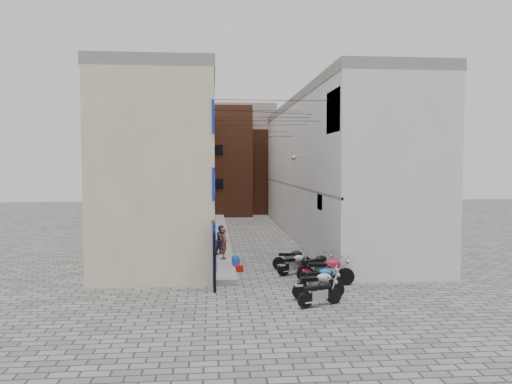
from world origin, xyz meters
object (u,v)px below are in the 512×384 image
object	(u,v)px
motorcycle_c	(321,277)
motorcycle_d	(327,270)
motorcycle_e	(317,265)
red_crate	(238,269)
water_jug_near	(236,264)
motorcycle_b	(318,283)
motorcycle_a	(320,291)
motorcycle_g	(292,258)
person_b	(222,240)
water_jug_far	(235,262)
person_a	(224,243)
motorcycle_f	(295,263)

from	to	relation	value
motorcycle_c	motorcycle_d	size ratio (longest dim) A/B	0.79
motorcycle_e	red_crate	xyz separation A→B (m)	(-3.20, 1.67, -0.45)
red_crate	water_jug_near	bearing A→B (deg)	112.76
water_jug_near	motorcycle_b	bearing A→B (deg)	-61.37
motorcycle_a	motorcycle_e	bearing A→B (deg)	147.50
motorcycle_a	motorcycle_d	world-z (taller)	motorcycle_d
motorcycle_g	red_crate	distance (m)	2.51
motorcycle_d	person_b	world-z (taller)	person_b
motorcycle_c	motorcycle_e	xyz separation A→B (m)	(0.25, 1.87, 0.09)
motorcycle_e	water_jug_near	xyz separation A→B (m)	(-3.29, 1.89, -0.31)
red_crate	motorcycle_g	bearing A→B (deg)	5.16
motorcycle_e	water_jug_near	bearing A→B (deg)	-147.11
water_jug_near	water_jug_far	xyz separation A→B (m)	(0.00, 0.66, -0.01)
motorcycle_d	motorcycle_g	size ratio (longest dim) A/B	1.19
motorcycle_d	person_a	world-z (taller)	person_a
motorcycle_b	motorcycle_g	xyz separation A→B (m)	(-0.13, 4.94, -0.02)
motorcycle_g	person_a	bearing A→B (deg)	-114.25
motorcycle_a	motorcycle_e	xyz separation A→B (m)	(0.74, 3.93, 0.09)
motorcycle_d	water_jug_near	bearing A→B (deg)	-129.66
motorcycle_a	motorcycle_f	xyz separation A→B (m)	(-0.05, 4.83, 0.01)
motorcycle_c	red_crate	distance (m)	4.62
motorcycle_f	person_b	world-z (taller)	person_b
motorcycle_f	water_jug_far	xyz separation A→B (m)	(-2.51, 1.66, -0.24)
motorcycle_c	person_a	xyz separation A→B (m)	(-3.54, 5.28, 0.50)
motorcycle_b	person_b	world-z (taller)	person_b
motorcycle_d	person_b	xyz separation A→B (m)	(-4.04, 5.85, 0.35)
motorcycle_d	red_crate	world-z (taller)	motorcycle_d
water_jug_near	water_jug_far	bearing A→B (deg)	90.00
motorcycle_a	motorcycle_g	size ratio (longest dim) A/B	0.94
motorcycle_a	motorcycle_f	distance (m)	4.83
motorcycle_a	motorcycle_c	bearing A→B (deg)	144.78
motorcycle_a	motorcycle_d	size ratio (longest dim) A/B	0.79
motorcycle_g	motorcycle_c	bearing A→B (deg)	9.35
motorcycle_g	person_a	size ratio (longest dim) A/B	1.23
motorcycle_a	water_jug_near	bearing A→B (deg)	-178.23
motorcycle_d	motorcycle_g	bearing A→B (deg)	-162.03
motorcycle_e	water_jug_far	xyz separation A→B (m)	(-3.29, 2.55, -0.32)
motorcycle_g	person_a	xyz separation A→B (m)	(-3.07, 1.52, 0.47)
motorcycle_g	person_b	bearing A→B (deg)	-129.65
person_b	motorcycle_e	bearing A→B (deg)	-104.31
motorcycle_e	motorcycle_f	world-z (taller)	motorcycle_e
person_a	person_b	bearing A→B (deg)	2.41
motorcycle_b	motorcycle_f	size ratio (longest dim) A/B	1.09
motorcycle_d	motorcycle_e	world-z (taller)	motorcycle_d
motorcycle_c	water_jug_far	size ratio (longest dim) A/B	3.23
person_b	water_jug_near	bearing A→B (deg)	-131.96
motorcycle_c	person_b	distance (m)	7.53
motorcycle_a	person_b	distance (m)	9.21
water_jug_near	motorcycle_a	bearing A→B (deg)	-66.33
motorcycle_f	motorcycle_e	bearing A→B (deg)	15.20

